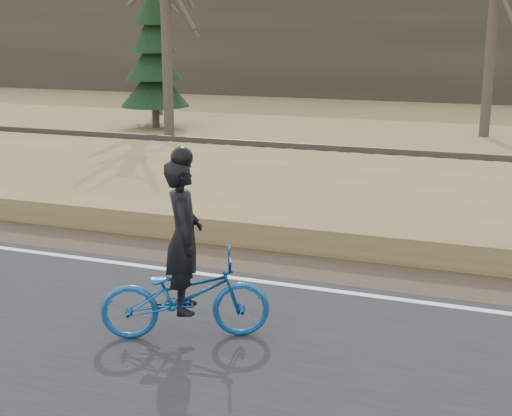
% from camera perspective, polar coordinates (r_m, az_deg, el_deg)
% --- Properties ---
extents(embankment, '(120.00, 5.00, 0.44)m').
position_cam_1_polar(embankment, '(16.52, -13.44, 1.65)').
color(embankment, olive).
rests_on(embankment, ground).
extents(ballast, '(120.00, 3.00, 0.45)m').
position_cam_1_polar(ballast, '(19.71, -7.31, 3.95)').
color(ballast, slate).
rests_on(ballast, ground).
extents(railroad, '(120.00, 2.40, 0.29)m').
position_cam_1_polar(railroad, '(19.66, -7.33, 4.82)').
color(railroad, black).
rests_on(railroad, ballast).
extents(treeline_backdrop, '(120.00, 4.00, 6.00)m').
position_cam_1_polar(treeline_backdrop, '(40.18, 7.69, 13.12)').
color(treeline_backdrop, '#383328').
rests_on(treeline_backdrop, ground).
extents(cyclist, '(2.13, 1.49, 2.34)m').
position_cam_1_polar(cyclist, '(8.58, -5.71, -5.68)').
color(cyclist, '#144989').
rests_on(cyclist, road).
extents(bare_tree_left, '(0.36, 0.36, 6.87)m').
position_cam_1_polar(bare_tree_left, '(31.52, -8.00, 13.62)').
color(bare_tree_left, '#493F35').
rests_on(bare_tree_left, ground).
extents(bare_tree_near_left, '(0.36, 0.36, 7.81)m').
position_cam_1_polar(bare_tree_near_left, '(25.04, -7.22, 14.59)').
color(bare_tree_near_left, '#493F35').
rests_on(bare_tree_near_left, ground).
extents(conifer, '(2.60, 2.60, 5.37)m').
position_cam_1_polar(conifer, '(27.38, -8.18, 11.66)').
color(conifer, '#493F35').
rests_on(conifer, ground).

